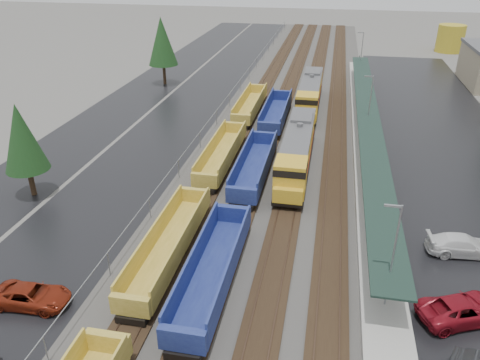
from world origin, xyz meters
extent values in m
cube|color=#302D2B|center=(0.00, 60.00, 0.04)|extent=(20.00, 160.00, 0.08)
cube|color=black|center=(-6.00, 60.00, 0.15)|extent=(2.60, 160.00, 0.15)
cube|color=#473326|center=(-6.72, 60.00, 0.27)|extent=(0.08, 160.00, 0.07)
cube|color=#473326|center=(-5.28, 60.00, 0.27)|extent=(0.08, 160.00, 0.07)
cube|color=black|center=(-2.00, 60.00, 0.15)|extent=(2.60, 160.00, 0.15)
cube|color=#473326|center=(-2.72, 60.00, 0.27)|extent=(0.08, 160.00, 0.07)
cube|color=#473326|center=(-1.28, 60.00, 0.27)|extent=(0.08, 160.00, 0.07)
cube|color=black|center=(2.00, 60.00, 0.15)|extent=(2.60, 160.00, 0.15)
cube|color=#473326|center=(1.28, 60.00, 0.27)|extent=(0.08, 160.00, 0.07)
cube|color=#473326|center=(2.72, 60.00, 0.27)|extent=(0.08, 160.00, 0.07)
cube|color=black|center=(6.00, 60.00, 0.15)|extent=(2.60, 160.00, 0.15)
cube|color=#473326|center=(5.28, 60.00, 0.27)|extent=(0.08, 160.00, 0.07)
cube|color=#473326|center=(6.72, 60.00, 0.27)|extent=(0.08, 160.00, 0.07)
cube|color=black|center=(-15.00, 60.00, 0.01)|extent=(10.00, 160.00, 0.02)
cube|color=black|center=(-25.00, 60.00, 0.01)|extent=(9.00, 160.00, 0.02)
cube|color=black|center=(19.00, 50.00, 0.01)|extent=(16.00, 100.00, 0.02)
cube|color=#9E9B93|center=(9.50, 50.00, 0.35)|extent=(3.00, 80.00, 0.70)
cylinder|color=gray|center=(9.50, 25.00, 1.90)|extent=(0.16, 0.16, 2.40)
cylinder|color=gray|center=(9.50, 40.00, 1.90)|extent=(0.16, 0.16, 2.40)
cylinder|color=gray|center=(9.50, 55.00, 1.90)|extent=(0.16, 0.16, 2.40)
cylinder|color=gray|center=(9.50, 70.00, 1.90)|extent=(0.16, 0.16, 2.40)
cylinder|color=gray|center=(9.50, 85.00, 1.90)|extent=(0.16, 0.16, 2.40)
cube|color=#182C24|center=(9.50, 50.00, 3.20)|extent=(2.60, 65.00, 0.15)
cylinder|color=gray|center=(9.50, 20.00, 4.00)|extent=(0.12, 0.12, 8.00)
cube|color=gray|center=(9.00, 20.00, 7.90)|extent=(1.00, 0.15, 0.12)
cylinder|color=gray|center=(9.50, 50.00, 4.00)|extent=(0.12, 0.12, 8.00)
cube|color=gray|center=(9.00, 50.00, 7.90)|extent=(1.00, 0.15, 0.12)
cylinder|color=gray|center=(9.50, 80.00, 4.00)|extent=(0.12, 0.12, 8.00)
cube|color=gray|center=(9.00, 80.00, 7.90)|extent=(1.00, 0.15, 0.12)
cylinder|color=gray|center=(-9.50, 12.00, 1.00)|extent=(0.08, 0.08, 2.00)
cylinder|color=gray|center=(-9.50, 20.00, 1.00)|extent=(0.08, 0.08, 2.00)
cylinder|color=gray|center=(-9.50, 28.00, 1.00)|extent=(0.08, 0.08, 2.00)
cylinder|color=gray|center=(-9.50, 36.00, 1.00)|extent=(0.08, 0.08, 2.00)
cylinder|color=gray|center=(-9.50, 44.00, 1.00)|extent=(0.08, 0.08, 2.00)
cylinder|color=gray|center=(-9.50, 52.00, 1.00)|extent=(0.08, 0.08, 2.00)
cylinder|color=gray|center=(-9.50, 60.00, 1.00)|extent=(0.08, 0.08, 2.00)
cylinder|color=gray|center=(-9.50, 68.00, 1.00)|extent=(0.08, 0.08, 2.00)
cylinder|color=gray|center=(-9.50, 76.00, 1.00)|extent=(0.08, 0.08, 2.00)
cylinder|color=gray|center=(-9.50, 84.00, 1.00)|extent=(0.08, 0.08, 2.00)
cylinder|color=gray|center=(-9.50, 92.00, 1.00)|extent=(0.08, 0.08, 2.00)
cylinder|color=gray|center=(-9.50, 100.00, 1.00)|extent=(0.08, 0.08, 2.00)
cylinder|color=gray|center=(-9.50, 108.00, 1.00)|extent=(0.08, 0.08, 2.00)
cylinder|color=gray|center=(-9.50, 116.00, 1.00)|extent=(0.08, 0.08, 2.00)
cylinder|color=gray|center=(-9.50, 124.00, 1.00)|extent=(0.08, 0.08, 2.00)
cylinder|color=gray|center=(-9.50, 132.00, 1.00)|extent=(0.08, 0.08, 2.00)
cube|color=gray|center=(-9.50, 60.00, 2.00)|extent=(0.05, 160.00, 0.05)
ellipsoid|color=#43523F|center=(-30.00, 200.00, 0.00)|extent=(154.00, 110.00, 19.80)
ellipsoid|color=#43523F|center=(40.00, 210.00, 0.00)|extent=(196.00, 140.00, 25.20)
cylinder|color=#332316|center=(-22.00, 30.00, 1.35)|extent=(0.50, 0.50, 2.70)
cone|color=black|center=(-22.00, 30.00, 5.85)|extent=(3.96, 3.96, 6.30)
cylinder|color=#332316|center=(-23.00, 70.00, 1.65)|extent=(0.50, 0.50, 3.30)
cone|color=black|center=(-23.00, 70.00, 7.15)|extent=(4.84, 4.84, 7.70)
cube|color=black|center=(2.00, 40.61, 0.82)|extent=(2.82, 18.82, 0.38)
cube|color=gold|center=(2.00, 41.55, 2.42)|extent=(2.63, 15.06, 2.82)
cube|color=gold|center=(2.00, 33.27, 2.61)|extent=(2.82, 3.01, 3.20)
cube|color=black|center=(2.00, 33.27, 3.55)|extent=(2.87, 3.06, 0.66)
cube|color=gold|center=(2.00, 31.57, 1.66)|extent=(2.63, 0.94, 1.32)
cube|color=#59595B|center=(2.00, 41.55, 3.92)|extent=(2.68, 15.06, 0.33)
cube|color=maroon|center=(0.66, 41.55, 1.29)|extent=(0.04, 15.06, 0.33)
cube|color=maroon|center=(3.34, 41.55, 1.29)|extent=(0.04, 15.06, 0.33)
cube|color=black|center=(2.00, 40.61, 0.44)|extent=(2.07, 5.65, 0.56)
cube|color=black|center=(2.00, 34.02, 0.54)|extent=(2.26, 3.76, 0.47)
cube|color=black|center=(2.00, 47.19, 0.54)|extent=(2.26, 3.76, 0.47)
cylinder|color=#59595B|center=(2.00, 42.49, 4.21)|extent=(0.66, 0.66, 0.47)
cube|color=#59595B|center=(2.00, 45.31, 4.16)|extent=(2.26, 3.76, 0.47)
cube|color=black|center=(2.00, 61.61, 0.82)|extent=(2.82, 18.82, 0.38)
cube|color=gold|center=(2.00, 62.55, 2.42)|extent=(2.63, 15.06, 2.82)
cube|color=gold|center=(2.00, 54.27, 2.61)|extent=(2.82, 3.01, 3.20)
cube|color=black|center=(2.00, 54.27, 3.55)|extent=(2.87, 3.06, 0.66)
cube|color=gold|center=(2.00, 52.57, 1.66)|extent=(2.63, 0.94, 1.32)
cube|color=#59595B|center=(2.00, 62.55, 3.92)|extent=(2.68, 15.06, 0.33)
cube|color=maroon|center=(0.66, 62.55, 1.29)|extent=(0.04, 15.06, 0.33)
cube|color=maroon|center=(3.34, 62.55, 1.29)|extent=(0.04, 15.06, 0.33)
cube|color=black|center=(2.00, 61.61, 0.44)|extent=(2.07, 5.65, 0.56)
cube|color=black|center=(2.00, 55.02, 0.54)|extent=(2.26, 3.76, 0.47)
cube|color=black|center=(2.00, 68.19, 0.54)|extent=(2.26, 3.76, 0.47)
cylinder|color=#59595B|center=(2.00, 63.49, 4.21)|extent=(0.66, 0.66, 0.47)
cube|color=#59595B|center=(2.00, 66.31, 4.16)|extent=(2.26, 3.76, 0.47)
cube|color=#AB952F|center=(-6.00, 12.73, 1.53)|extent=(2.56, 0.49, 1.38)
cube|color=#AB952F|center=(-6.00, 22.94, 0.84)|extent=(2.56, 13.90, 0.25)
cube|color=#AB952F|center=(-7.23, 22.94, 1.73)|extent=(0.15, 13.90, 1.78)
cube|color=#AB952F|center=(-4.77, 22.94, 1.73)|extent=(0.15, 13.90, 1.78)
cube|color=#AB952F|center=(-6.00, 15.79, 1.53)|extent=(2.56, 0.49, 1.38)
cube|color=#AB952F|center=(-6.00, 30.08, 1.53)|extent=(2.56, 0.49, 1.38)
cube|color=black|center=(-6.00, 16.48, 0.55)|extent=(1.97, 2.17, 0.49)
cube|color=black|center=(-6.00, 29.39, 0.55)|extent=(1.97, 2.17, 0.49)
cube|color=#AB952F|center=(-6.00, 40.29, 0.84)|extent=(2.56, 13.90, 0.25)
cube|color=#AB952F|center=(-7.23, 40.29, 1.73)|extent=(0.15, 13.90, 1.78)
cube|color=#AB952F|center=(-4.77, 40.29, 1.73)|extent=(0.15, 13.90, 1.78)
cube|color=#AB952F|center=(-6.00, 33.14, 1.53)|extent=(2.56, 0.49, 1.38)
cube|color=#AB952F|center=(-6.00, 47.44, 1.53)|extent=(2.56, 0.49, 1.38)
cube|color=black|center=(-6.00, 33.83, 0.55)|extent=(1.97, 2.17, 0.49)
cube|color=black|center=(-6.00, 46.75, 0.55)|extent=(1.97, 2.17, 0.49)
cube|color=#AB952F|center=(-6.00, 57.64, 0.84)|extent=(2.56, 13.90, 0.25)
cube|color=#AB952F|center=(-7.23, 57.64, 1.73)|extent=(0.15, 13.90, 1.78)
cube|color=#AB952F|center=(-4.77, 57.64, 1.73)|extent=(0.15, 13.90, 1.78)
cube|color=#AB952F|center=(-6.00, 50.49, 1.53)|extent=(2.56, 0.49, 1.38)
cube|color=#AB952F|center=(-6.00, 64.79, 1.53)|extent=(2.56, 0.49, 1.38)
cube|color=black|center=(-6.00, 51.18, 0.55)|extent=(1.97, 2.17, 0.49)
cube|color=black|center=(-6.00, 64.10, 0.55)|extent=(1.97, 2.17, 0.49)
cube|color=navy|center=(-2.00, 20.55, 0.89)|extent=(2.78, 13.34, 0.27)
cube|color=navy|center=(-3.34, 20.55, 1.85)|extent=(0.16, 13.34, 1.93)
cube|color=navy|center=(-0.66, 20.55, 1.85)|extent=(0.16, 13.34, 1.93)
cube|color=navy|center=(-2.00, 13.67, 1.64)|extent=(2.78, 0.54, 1.50)
cube|color=navy|center=(-2.00, 27.44, 1.64)|extent=(2.78, 0.54, 1.50)
cube|color=black|center=(-2.00, 14.42, 0.57)|extent=(2.14, 2.35, 0.54)
cube|color=black|center=(-2.00, 26.69, 0.57)|extent=(2.14, 2.35, 0.54)
cube|color=navy|center=(-2.00, 37.64, 0.89)|extent=(2.78, 13.34, 0.27)
cube|color=navy|center=(-3.34, 37.64, 1.85)|extent=(0.16, 13.34, 1.93)
cube|color=navy|center=(-0.66, 37.64, 1.85)|extent=(0.16, 13.34, 1.93)
cube|color=navy|center=(-2.00, 30.75, 1.64)|extent=(2.78, 0.54, 1.50)
cube|color=navy|center=(-2.00, 44.52, 1.64)|extent=(2.78, 0.54, 1.50)
cube|color=black|center=(-2.00, 31.50, 0.57)|extent=(2.14, 2.35, 0.54)
cube|color=black|center=(-2.00, 43.77, 0.57)|extent=(2.14, 2.35, 0.54)
cube|color=navy|center=(-2.00, 54.72, 0.89)|extent=(2.78, 13.34, 0.27)
cube|color=navy|center=(-3.34, 54.72, 1.85)|extent=(0.16, 13.34, 1.93)
cube|color=navy|center=(-0.66, 54.72, 1.85)|extent=(0.16, 13.34, 1.93)
cube|color=navy|center=(-2.00, 47.84, 1.64)|extent=(2.78, 0.54, 1.50)
cube|color=navy|center=(-2.00, 61.61, 1.64)|extent=(2.78, 0.54, 1.50)
cube|color=black|center=(-2.00, 48.59, 0.57)|extent=(2.14, 2.35, 0.54)
cube|color=black|center=(-2.00, 60.86, 0.57)|extent=(2.14, 2.35, 0.54)
cylinder|color=gold|center=(29.57, 107.74, 2.88)|extent=(5.77, 5.77, 5.77)
imported|color=maroon|center=(-13.21, 16.21, 0.71)|extent=(2.57, 5.19, 1.41)
imported|color=maroon|center=(14.25, 20.30, 0.79)|extent=(4.68, 6.26, 1.58)
imported|color=white|center=(15.85, 27.79, 0.78)|extent=(2.71, 5.57, 1.56)
camera|label=1|loc=(4.91, -4.58, 21.36)|focal=35.00mm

